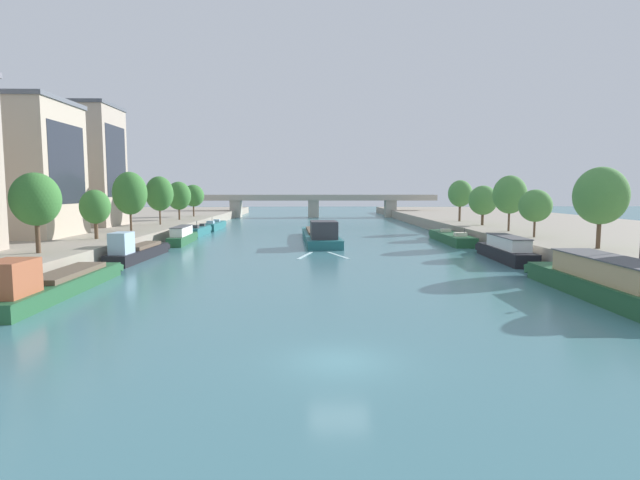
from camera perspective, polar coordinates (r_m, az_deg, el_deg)
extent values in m
plane|color=#42757F|center=(21.36, 2.21, -13.69)|extent=(400.00, 400.00, 0.00)
cube|color=gray|center=(84.04, -27.57, 0.83)|extent=(36.00, 170.00, 1.83)
cube|color=gray|center=(85.19, 26.49, 0.94)|extent=(36.00, 170.00, 1.83)
cube|color=#23666B|center=(70.11, -0.01, 0.32)|extent=(5.20, 23.02, 1.05)
cube|color=#23666B|center=(81.83, -0.53, 1.16)|extent=(4.11, 1.39, 0.89)
cube|color=#23666B|center=(70.06, -0.01, 0.77)|extent=(5.29, 23.03, 0.06)
cube|color=#38383D|center=(62.24, 0.44, 1.18)|extent=(3.39, 4.70, 2.17)
cube|color=black|center=(64.50, 0.29, 1.63)|extent=(2.57, 0.13, 0.61)
cube|color=brown|center=(72.32, -0.13, 1.09)|extent=(3.82, 12.02, 0.36)
cylinder|color=#232328|center=(63.24, 0.96, 0.76)|extent=(0.07, 0.07, 1.10)
cube|color=silver|center=(54.68, 2.05, -1.74)|extent=(2.23, 5.81, 0.03)
cube|color=silver|center=(54.45, -1.72, -1.77)|extent=(1.77, 5.91, 0.03)
cube|color=#235633|center=(38.67, -27.75, -4.78)|extent=(2.94, 15.85, 1.00)
cube|color=#235633|center=(46.12, -23.28, -2.86)|extent=(2.67, 1.24, 0.86)
cube|color=#235633|center=(38.58, -27.78, -4.00)|extent=(3.00, 15.85, 0.06)
cube|color=#9E5133|center=(33.73, -31.86, -3.71)|extent=(2.13, 3.18, 2.04)
cube|color=black|center=(35.06, -30.58, -2.81)|extent=(1.68, 0.05, 0.57)
cube|color=brown|center=(39.96, -26.81, -3.34)|extent=(2.26, 8.25, 0.36)
cylinder|color=#232328|center=(34.14, -30.67, -4.34)|extent=(0.07, 0.07, 1.10)
cube|color=black|center=(54.78, -19.96, -1.53)|extent=(2.59, 12.58, 1.05)
cube|color=black|center=(60.95, -17.79, -0.66)|extent=(2.10, 1.29, 0.89)
cube|color=black|center=(54.71, -19.98, -0.96)|extent=(2.63, 12.58, 0.06)
cube|color=#9EBCD6|center=(50.67, -21.71, -0.33)|extent=(1.71, 2.56, 2.03)
cube|color=black|center=(51.80, -21.19, 0.15)|extent=(1.30, 0.07, 0.57)
cube|color=brown|center=(55.86, -19.54, -0.60)|extent=(1.91, 6.56, 0.36)
cylinder|color=#232328|center=(51.06, -21.14, -0.80)|extent=(0.07, 0.07, 1.10)
cube|color=#235633|center=(69.38, -15.38, 0.07)|extent=(2.23, 10.70, 1.08)
cube|color=#235633|center=(74.90, -14.48, 0.58)|extent=(1.82, 1.29, 0.91)
cube|color=#235633|center=(69.32, -15.40, 0.54)|extent=(2.27, 10.71, 0.06)
cube|color=white|center=(68.76, -15.50, 1.00)|extent=(1.76, 6.86, 1.12)
cube|color=#4C4C51|center=(68.71, -15.52, 1.50)|extent=(1.88, 7.07, 0.08)
cylinder|color=#232328|center=(66.11, -15.75, 0.80)|extent=(0.07, 0.07, 1.10)
cube|color=#23666B|center=(81.27, -13.58, 0.97)|extent=(1.77, 9.23, 1.25)
cube|color=#23666B|center=(86.07, -12.83, 1.33)|extent=(1.55, 1.29, 0.99)
cube|color=#23666B|center=(81.22, -13.59, 1.43)|extent=(1.80, 9.23, 0.06)
cube|color=#38383D|center=(83.17, -13.27, 1.70)|extent=(0.82, 0.91, 0.40)
cube|color=#38383D|center=(78.70, -14.02, 1.49)|extent=(0.90, 1.12, 0.48)
cylinder|color=#232328|center=(78.44, -13.89, 1.71)|extent=(0.07, 0.07, 1.10)
cube|color=#23666B|center=(92.89, -11.97, 1.57)|extent=(2.30, 11.40, 1.22)
cube|color=#23666B|center=(98.79, -11.29, 1.89)|extent=(2.08, 1.28, 0.98)
cube|color=#23666B|center=(92.85, -11.98, 1.96)|extent=(2.34, 11.40, 0.06)
cube|color=#9EBCD6|center=(95.28, -11.69, 2.20)|extent=(1.10, 0.91, 0.40)
cube|color=#9EBCD6|center=(89.72, -12.38, 2.00)|extent=(1.21, 1.11, 0.48)
cylinder|color=#232328|center=(89.41, -12.21, 2.19)|extent=(0.07, 0.07, 1.10)
cube|color=#235633|center=(38.07, 29.46, -4.83)|extent=(3.43, 15.46, 1.24)
cube|color=#235633|center=(45.10, 24.33, -2.90)|extent=(3.12, 1.29, 0.99)
cube|color=#235633|center=(37.96, 29.51, -3.86)|extent=(3.49, 15.46, 0.06)
cube|color=tan|center=(37.20, 30.16, -2.93)|extent=(2.78, 9.90, 1.42)
cube|color=#4C4C51|center=(37.11, 30.22, -1.78)|extent=(2.98, 10.20, 0.08)
cube|color=black|center=(54.10, 20.40, -1.55)|extent=(2.77, 11.74, 1.22)
cube|color=black|center=(59.90, 18.44, -0.69)|extent=(2.25, 1.34, 0.98)
cube|color=black|center=(54.02, 20.43, -0.87)|extent=(2.82, 11.74, 0.06)
cube|color=white|center=(53.41, 20.66, -0.28)|extent=(2.19, 7.53, 1.18)
cube|color=#4C4C51|center=(53.36, 20.68, 0.39)|extent=(2.34, 7.76, 0.08)
cylinder|color=#232328|center=(50.82, 22.13, -0.67)|extent=(0.07, 0.07, 1.10)
cube|color=#235633|center=(70.36, 14.78, 0.20)|extent=(2.91, 14.35, 1.17)
cube|color=#235633|center=(77.58, 13.32, 0.82)|extent=(2.61, 1.28, 0.95)
cube|color=#235633|center=(70.30, 14.80, 0.70)|extent=(2.97, 14.35, 0.06)
cube|color=beige|center=(73.31, 14.15, 1.09)|extent=(1.38, 0.92, 0.40)
cube|color=beige|center=(66.44, 15.72, 0.62)|extent=(1.52, 1.12, 0.48)
cylinder|color=#232328|center=(66.25, 16.13, 0.87)|extent=(0.07, 0.07, 1.10)
cylinder|color=brown|center=(48.15, -29.52, 0.65)|extent=(0.38, 0.38, 3.30)
ellipsoid|color=#387533|center=(48.02, -29.69, 4.07)|extent=(3.96, 3.96, 4.44)
cylinder|color=brown|center=(59.40, -24.18, 1.31)|extent=(0.40, 0.40, 2.48)
ellipsoid|color=#387533|center=(59.29, -24.27, 3.48)|extent=(3.21, 3.21, 3.67)
cylinder|color=brown|center=(69.56, -20.77, 2.37)|extent=(0.28, 0.28, 3.36)
ellipsoid|color=#387533|center=(69.47, -20.87, 5.01)|extent=(4.34, 4.34, 5.53)
cylinder|color=brown|center=(80.73, -17.78, 2.86)|extent=(0.24, 0.24, 3.31)
ellipsoid|color=#387533|center=(80.65, -17.85, 5.06)|extent=(4.19, 4.19, 5.28)
cylinder|color=brown|center=(93.15, -15.76, 3.14)|extent=(0.32, 0.32, 2.91)
ellipsoid|color=#387533|center=(93.07, -15.81, 4.88)|extent=(4.27, 4.27, 5.03)
cylinder|color=brown|center=(104.19, -14.22, 3.44)|extent=(0.31, 0.31, 2.98)
ellipsoid|color=#387533|center=(104.13, -14.25, 4.93)|extent=(4.26, 4.26, 4.39)
cylinder|color=brown|center=(51.70, 29.20, 1.00)|extent=(0.38, 0.38, 3.36)
ellipsoid|color=#4C8942|center=(51.58, 29.37, 4.43)|extent=(4.63, 4.63, 5.16)
cylinder|color=brown|center=(61.09, 23.27, 1.49)|extent=(0.24, 0.24, 2.55)
ellipsoid|color=#4C8942|center=(60.99, 23.35, 3.61)|extent=(3.61, 3.61, 3.63)
cylinder|color=brown|center=(69.03, 20.74, 2.35)|extent=(0.26, 0.26, 3.37)
ellipsoid|color=#4C8942|center=(68.94, 20.83, 4.87)|extent=(4.25, 4.25, 4.91)
cylinder|color=brown|center=(79.55, 18.04, 2.54)|extent=(0.40, 0.40, 2.55)
ellipsoid|color=#4C8942|center=(79.47, 18.10, 4.33)|extent=(4.26, 4.26, 4.42)
cylinder|color=brown|center=(88.39, 15.65, 3.20)|extent=(0.37, 0.37, 3.47)
ellipsoid|color=#4C8942|center=(88.32, 15.70, 5.13)|extent=(4.05, 4.05, 4.52)
cylinder|color=black|center=(42.72, 32.65, -2.16)|extent=(0.22, 0.22, 0.20)
cube|color=#B2A38E|center=(66.91, -32.11, 6.72)|extent=(13.57, 10.47, 14.95)
cube|color=#565B66|center=(67.61, -32.47, 13.27)|extent=(13.97, 10.78, 0.50)
cube|color=#232833|center=(63.75, -26.84, 7.74)|extent=(0.04, 8.37, 8.97)
cube|color=#A89989|center=(82.32, -25.95, 7.46)|extent=(11.43, 9.16, 17.23)
cube|color=#4C515B|center=(83.15, -26.22, 13.56)|extent=(11.77, 9.43, 0.50)
cube|color=#232833|center=(80.16, -22.21, 8.29)|extent=(0.04, 7.33, 10.34)
cube|color=#ADA899|center=(132.45, -0.76, 4.66)|extent=(64.91, 4.40, 0.60)
cube|color=#ADA899|center=(130.43, -0.75, 4.98)|extent=(64.91, 0.30, 0.90)
cube|color=#ADA899|center=(134.43, -0.77, 5.00)|extent=(64.91, 0.30, 0.90)
cube|color=#ADA899|center=(133.89, -9.56, 3.52)|extent=(2.80, 3.60, 4.41)
cube|color=#ADA899|center=(132.51, -0.76, 3.58)|extent=(2.80, 3.60, 4.41)
cube|color=#ADA899|center=(134.28, 8.02, 3.55)|extent=(2.80, 3.60, 4.41)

